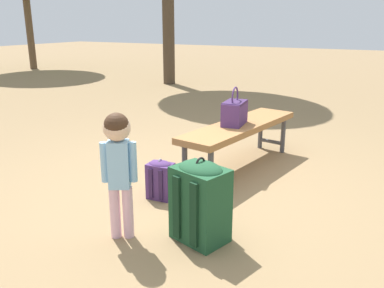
{
  "coord_description": "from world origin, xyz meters",
  "views": [
    {
      "loc": [
        2.71,
        1.55,
        1.41
      ],
      "look_at": [
        -0.05,
        0.06,
        0.45
      ],
      "focal_mm": 37.74,
      "sensor_mm": 36.0,
      "label": 1
    }
  ],
  "objects_px": {
    "child_standing": "(118,157)",
    "park_bench": "(240,129)",
    "backpack_large": "(200,199)",
    "backpack_small": "(161,178)",
    "handbag": "(235,112)"
  },
  "relations": [
    {
      "from": "backpack_small",
      "to": "child_standing",
      "type": "bearing_deg",
      "value": 9.8
    },
    {
      "from": "child_standing",
      "to": "backpack_small",
      "type": "bearing_deg",
      "value": -170.2
    },
    {
      "from": "child_standing",
      "to": "park_bench",
      "type": "bearing_deg",
      "value": 174.06
    },
    {
      "from": "handbag",
      "to": "backpack_small",
      "type": "relative_size",
      "value": 1.07
    },
    {
      "from": "backpack_small",
      "to": "backpack_large",
      "type": "bearing_deg",
      "value": 53.73
    },
    {
      "from": "handbag",
      "to": "child_standing",
      "type": "height_order",
      "value": "child_standing"
    },
    {
      "from": "handbag",
      "to": "backpack_small",
      "type": "height_order",
      "value": "handbag"
    },
    {
      "from": "park_bench",
      "to": "child_standing",
      "type": "bearing_deg",
      "value": -5.94
    },
    {
      "from": "park_bench",
      "to": "child_standing",
      "type": "relative_size",
      "value": 1.9
    },
    {
      "from": "park_bench",
      "to": "backpack_large",
      "type": "height_order",
      "value": "backpack_large"
    },
    {
      "from": "child_standing",
      "to": "backpack_small",
      "type": "height_order",
      "value": "child_standing"
    },
    {
      "from": "handbag",
      "to": "backpack_large",
      "type": "height_order",
      "value": "handbag"
    },
    {
      "from": "child_standing",
      "to": "handbag",
      "type": "bearing_deg",
      "value": 175.13
    },
    {
      "from": "handbag",
      "to": "child_standing",
      "type": "bearing_deg",
      "value": -4.87
    },
    {
      "from": "park_bench",
      "to": "backpack_large",
      "type": "distance_m",
      "value": 1.47
    }
  ]
}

